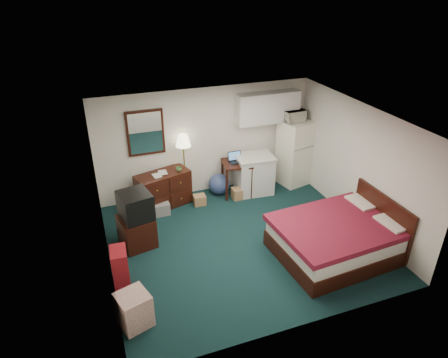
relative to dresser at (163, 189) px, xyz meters
name	(u,v)px	position (x,y,z in m)	size (l,w,h in m)	color
floor	(242,241)	(1.13, -1.87, -0.40)	(5.00, 4.50, 0.01)	black
ceiling	(245,120)	(1.13, -1.87, 2.10)	(5.00, 4.50, 0.01)	silver
walls	(243,185)	(1.13, -1.87, 0.85)	(5.01, 4.51, 2.50)	silver
mirror	(145,133)	(-0.22, 0.35, 1.25)	(0.80, 0.06, 1.00)	white
upper_cabinets	(268,107)	(2.58, 0.20, 1.55)	(1.50, 0.35, 0.70)	silver
headboard	(382,219)	(3.59, -2.82, 0.15)	(0.06, 1.56, 1.00)	black
dresser	(163,189)	(0.00, 0.00, 0.00)	(1.18, 0.53, 0.80)	black
floor_lamp	(184,167)	(0.55, 0.18, 0.38)	(0.34, 0.34, 1.56)	gold
desk	(237,178)	(1.73, -0.06, 0.01)	(0.64, 0.64, 0.81)	black
exercise_ball	(219,184)	(1.34, 0.08, -0.15)	(0.50, 0.50, 0.50)	navy
kitchen_counter	(254,175)	(2.15, -0.12, 0.05)	(0.82, 0.63, 0.90)	silver
fridge	(294,153)	(3.26, 0.01, 0.40)	(0.66, 0.66, 1.60)	white
bed	(336,239)	(2.61, -2.82, -0.06)	(2.11, 1.65, 0.68)	maroon
tv_stand	(137,231)	(-0.80, -1.26, -0.10)	(0.59, 0.65, 0.59)	black
suitcase	(120,267)	(-1.23, -2.27, -0.06)	(0.26, 0.42, 0.68)	maroon
retail_box	(134,310)	(-1.15, -3.23, -0.12)	(0.44, 0.44, 0.55)	white
file_bin	(161,209)	(-0.16, -0.34, -0.27)	(0.38, 0.29, 0.27)	gray
cardboard_box_a	(199,200)	(0.76, -0.24, -0.29)	(0.27, 0.23, 0.23)	olive
cardboard_box_b	(237,194)	(1.65, -0.29, -0.27)	(0.21, 0.25, 0.25)	olive
laptop	(236,158)	(1.72, -0.05, 0.52)	(0.32, 0.26, 0.22)	black
crt_tv	(135,206)	(-0.77, -1.25, 0.45)	(0.56, 0.61, 0.52)	black
microwave	(294,114)	(3.16, 0.03, 1.37)	(0.50, 0.28, 0.34)	white
book_a	(153,172)	(-0.22, -0.10, 0.52)	(0.17, 0.02, 0.23)	olive
book_b	(158,169)	(-0.07, 0.01, 0.52)	(0.18, 0.02, 0.24)	olive
mug	(179,169)	(0.37, -0.01, 0.46)	(0.12, 0.09, 0.12)	#4B8647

